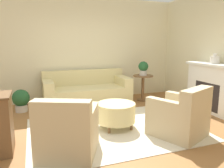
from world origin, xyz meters
name	(u,v)px	position (x,y,z in m)	size (l,w,h in m)	color
ground_plane	(115,129)	(0.00, 0.00, 0.00)	(16.00, 16.00, 0.00)	#996638
wall_back	(83,49)	(0.00, 2.48, 1.40)	(8.84, 0.12, 2.80)	beige
rug	(115,129)	(0.00, 0.00, 0.01)	(3.06, 2.21, 0.01)	beige
couch	(87,92)	(-0.05, 1.95, 0.31)	(2.21, 0.95, 0.86)	beige
armchair_left	(68,132)	(-0.95, -0.65, 0.34)	(1.02, 1.05, 0.86)	#C6B289
armchair_right	(180,117)	(0.95, -0.65, 0.34)	(1.02, 1.05, 0.86)	#C6B289
ottoman_table	(116,112)	(0.06, 0.07, 0.30)	(0.72, 0.72, 0.47)	beige
side_table	(143,83)	(1.46, 1.67, 0.48)	(0.55, 0.55, 0.71)	brown
fireplace	(213,87)	(2.49, 0.22, 0.59)	(0.44, 1.41, 1.12)	white
vase_mantel_near	(215,60)	(2.47, 0.22, 1.21)	(0.20, 0.20, 0.23)	silver
potted_plant_on_side_table	(143,68)	(1.46, 1.67, 0.91)	(0.27, 0.27, 0.38)	beige
potted_plant_floor	(21,100)	(-1.66, 1.75, 0.28)	(0.39, 0.39, 0.52)	beige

